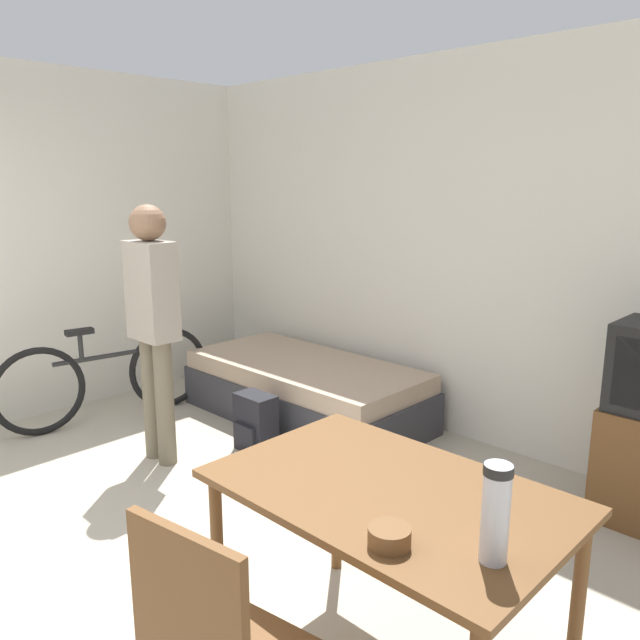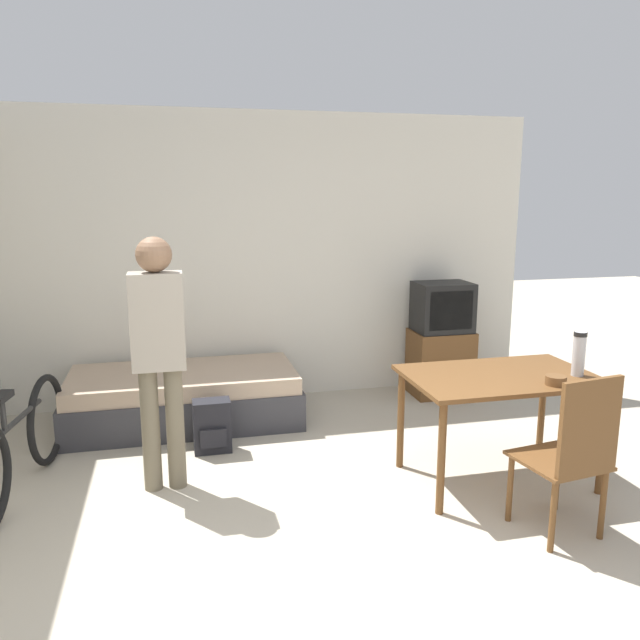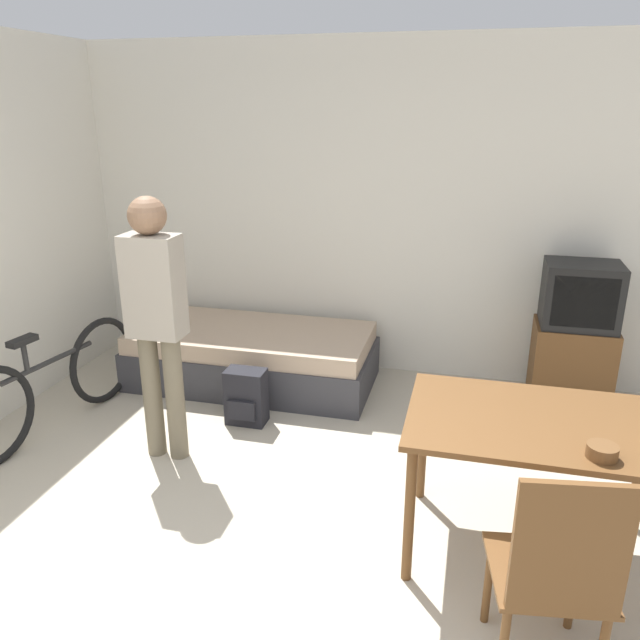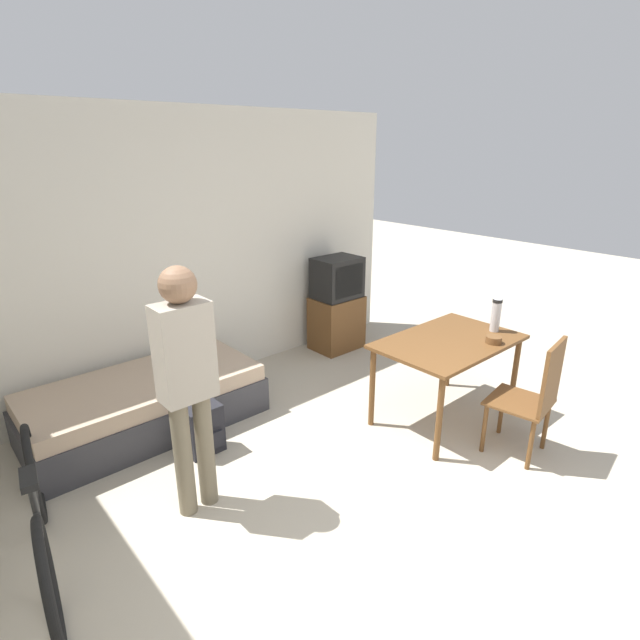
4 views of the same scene
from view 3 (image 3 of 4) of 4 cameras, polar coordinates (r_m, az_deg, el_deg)
name	(u,v)px [view 3 (image 3 of 4)]	position (r m, az deg, el deg)	size (l,w,h in m)	color
wall_back	(349,212)	(5.22, 2.69, 9.82)	(5.51, 0.06, 2.70)	silver
daybed	(253,356)	(5.18, -6.15, -3.32)	(1.96, 0.93, 0.46)	#333338
tv	(575,338)	(5.03, 22.25, -1.55)	(0.57, 0.43, 1.12)	brown
dining_table	(539,436)	(3.25, 19.36, -9.98)	(1.26, 0.82, 0.76)	brown
wooden_chair	(557,570)	(2.67, 20.87, -20.56)	(0.50, 0.50, 0.99)	brown
bicycle	(52,385)	(4.75, -23.30, -5.47)	(0.32, 1.66, 0.76)	black
person_standing	(156,312)	(3.94, -14.77, 0.73)	(0.34, 0.23, 1.70)	#6B604C
mate_bowl	(602,452)	(2.98, 24.40, -10.90)	(0.13, 0.13, 0.06)	brown
backpack	(246,397)	(4.55, -6.77, -7.01)	(0.29, 0.21, 0.41)	black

